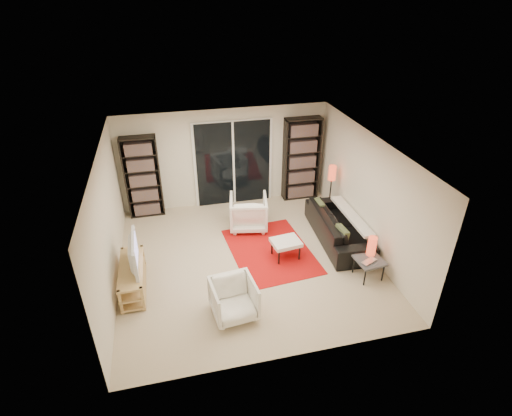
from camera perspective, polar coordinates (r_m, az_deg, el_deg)
The scene contains 20 objects.
floor at distance 8.16m, azimuth -1.23°, elevation -7.33°, with size 5.00×5.00×0.00m, color beige.
wall_back at distance 9.71m, azimuth -4.49°, elevation 7.13°, with size 5.00×0.02×2.40m, color beige.
wall_front at distance 5.54m, azimuth 4.32°, elevation -12.59°, with size 5.00×0.02×2.40m, color beige.
wall_left at distance 7.47m, azimuth -20.43°, elevation -2.21°, with size 0.02×5.00×2.40m, color beige.
wall_right at distance 8.32m, azimuth 15.76°, elevation 1.99°, with size 0.02×5.00×2.40m, color beige.
ceiling at distance 6.98m, azimuth -1.44°, elevation 8.58°, with size 5.00×5.00×0.02m, color white.
sliding_door at distance 9.77m, azimuth -3.25°, elevation 6.36°, with size 1.92×0.08×2.16m.
bookshelf_left at distance 9.58m, azimuth -15.87°, elevation 4.22°, with size 0.80×0.30×1.95m.
bookshelf_right at distance 10.06m, azimuth 6.51°, elevation 6.93°, with size 0.90×0.30×2.10m.
tv_stand at distance 7.64m, azimuth -17.20°, elevation -9.41°, with size 0.42×1.31×0.50m.
tv at distance 7.34m, azimuth -17.64°, elevation -6.24°, with size 0.97×0.13×0.56m, color black.
rug at distance 8.39m, azimuth 2.06°, elevation -6.12°, with size 1.58×2.14×0.01m, color red.
sofa at distance 8.77m, azimuth 11.73°, elevation -2.60°, with size 2.20×0.86×0.64m, color black.
armchair_back at distance 8.98m, azimuth -1.09°, elevation -0.61°, with size 0.82×0.84×0.77m, color white.
armchair_front at distance 6.78m, azimuth -3.19°, elevation -12.87°, with size 0.71×0.73×0.67m, color white.
ottoman at distance 8.05m, azimuth 4.29°, elevation -5.00°, with size 0.61×0.52×0.40m.
side_table at distance 7.81m, azimuth 15.90°, elevation -7.35°, with size 0.53×0.53×0.40m.
laptop at distance 7.69m, azimuth 16.12°, elevation -7.50°, with size 0.32×0.20×0.03m, color silver.
table_lamp at distance 7.82m, azimuth 16.21°, elevation -5.22°, with size 0.17×0.17×0.38m, color red.
floor_lamp at distance 9.36m, azimuth 10.76°, elevation 4.17°, with size 0.19×0.19×1.27m.
Camera 1 is at (-1.34, -6.37, 4.92)m, focal length 28.00 mm.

